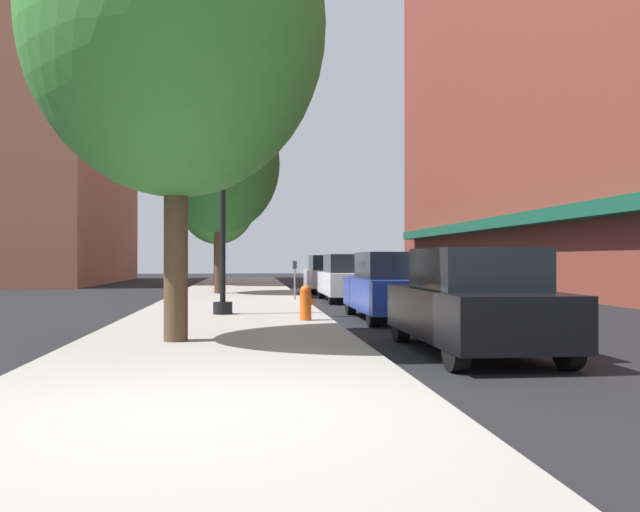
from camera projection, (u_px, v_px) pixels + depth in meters
The scene contains 13 objects.
ground_plane at pixel (344, 300), 24.33m from camera, with size 90.00×90.00×0.00m, color black.
sidewalk_slab at pixel (235, 297), 24.89m from camera, with size 4.80×50.00×0.12m, color gray.
building_far_background at pixel (65, 111), 41.65m from camera, with size 6.80×18.00×21.69m.
lamppost at pixel (223, 191), 16.50m from camera, with size 0.48×0.48×5.90m.
fire_hydrant at pixel (306, 302), 14.81m from camera, with size 0.33×0.26×0.79m.
parking_meter_near at pixel (295, 275), 22.37m from camera, with size 0.14×0.09×1.31m.
tree_near at pixel (176, 25), 11.10m from camera, with size 5.04×5.04×8.21m.
tree_mid at pixel (218, 199), 34.79m from camera, with size 4.12×4.12×6.90m.
tree_far at pixel (219, 164), 26.56m from camera, with size 4.85×4.85×7.99m.
car_black at pixel (473, 303), 10.37m from camera, with size 1.80×4.30×1.66m.
car_blue at pixel (393, 287), 16.19m from camera, with size 1.80×4.30×1.66m.
car_white at pixel (348, 278), 23.33m from camera, with size 1.80×4.30×1.66m.
car_silver at pixel (328, 274), 29.38m from camera, with size 1.80×4.30×1.66m.
Camera 1 is at (0.49, -6.10, 1.49)m, focal length 37.19 mm.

